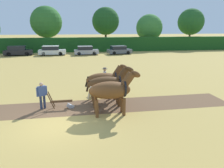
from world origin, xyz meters
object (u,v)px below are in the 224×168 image
(draft_horse_trail_left, at_px, (105,79))
(parked_car_center_left, at_px, (52,51))
(parked_car_left, at_px, (18,51))
(parked_car_center, at_px, (86,51))
(parked_car_center_right, at_px, (119,50))
(tree_center, at_px, (149,28))
(tree_center_right, at_px, (191,22))
(farmer_beside_team, at_px, (105,77))
(tree_center_left, at_px, (106,21))
(tree_left, at_px, (46,22))
(plow, at_px, (64,103))
(draft_horse_lead_right, at_px, (108,84))
(draft_horse_lead_left, at_px, (112,90))
(farmer_at_plow, at_px, (42,94))

(draft_horse_trail_left, distance_m, parked_car_center_left, 24.67)
(parked_car_left, relative_size, parked_car_center, 1.12)
(draft_horse_trail_left, relative_size, parked_car_center_right, 0.68)
(tree_center, xyz_separation_m, parked_car_center_right, (-7.99, -8.43, -3.70))
(tree_center_right, distance_m, farmer_beside_team, 39.28)
(tree_center_left, bearing_deg, parked_car_center_right, -83.65)
(farmer_beside_team, height_order, parked_car_left, farmer_beside_team)
(parked_car_center_right, bearing_deg, tree_left, 138.44)
(plow, relative_size, parked_car_left, 0.33)
(tree_center, distance_m, draft_horse_lead_right, 36.05)
(draft_horse_lead_left, relative_size, plow, 1.94)
(draft_horse_lead_left, distance_m, parked_car_center_right, 26.84)
(farmer_at_plow, bearing_deg, parked_car_center_right, 128.84)
(parked_car_center_right, bearing_deg, farmer_at_plow, -119.91)
(draft_horse_trail_left, height_order, parked_car_center_left, draft_horse_trail_left)
(plow, relative_size, parked_car_center, 0.37)
(parked_car_left, bearing_deg, tree_left, 56.12)
(draft_horse_lead_left, bearing_deg, parked_car_center_right, 77.80)
(draft_horse_lead_left, bearing_deg, draft_horse_trail_left, 90.03)
(tree_center, relative_size, parked_car_left, 1.54)
(tree_center_right, distance_m, parked_car_center, 26.33)
(farmer_beside_team, distance_m, parked_car_center_right, 22.05)
(farmer_beside_team, bearing_deg, parked_car_left, 123.96)
(tree_left, distance_m, parked_car_left, 9.61)
(tree_center, bearing_deg, draft_horse_lead_right, -111.57)
(tree_center, bearing_deg, tree_left, -178.92)
(plow, bearing_deg, parked_car_center_left, 96.83)
(parked_car_center_left, bearing_deg, parked_car_center_right, -1.90)
(tree_center_right, height_order, farmer_beside_team, tree_center_right)
(parked_car_center, bearing_deg, plow, -97.64)
(draft_horse_trail_left, xyz_separation_m, farmer_at_plow, (-3.86, -1.28, -0.41))
(parked_car_center, bearing_deg, farmer_at_plow, -100.42)
(draft_horse_lead_left, bearing_deg, tree_center_right, 56.31)
(tree_center, distance_m, tree_center_right, 10.27)
(plow, relative_size, farmer_at_plow, 0.96)
(tree_center_right, relative_size, parked_car_center, 2.07)
(tree_center_right, height_order, parked_car_center, tree_center_right)
(tree_center_left, xyz_separation_m, farmer_at_plow, (-7.99, -34.91, -4.79))
(tree_left, distance_m, tree_center_left, 12.05)
(parked_car_center_right, bearing_deg, tree_center_left, 86.52)
(parked_car_center, bearing_deg, tree_center, 29.36)
(parked_car_center, bearing_deg, tree_center_right, 20.37)
(parked_car_left, bearing_deg, draft_horse_trail_left, -70.54)
(parked_car_left, xyz_separation_m, parked_car_center, (11.15, -0.79, -0.05))
(tree_center_right, bearing_deg, plow, -126.57)
(tree_left, height_order, tree_center_right, tree_center_right)
(parked_car_center_right, bearing_deg, plow, -117.35)
(tree_center_left, relative_size, plow, 5.59)
(tree_left, relative_size, parked_car_center, 2.06)
(parked_car_center_right, bearing_deg, farmer_beside_team, -112.98)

